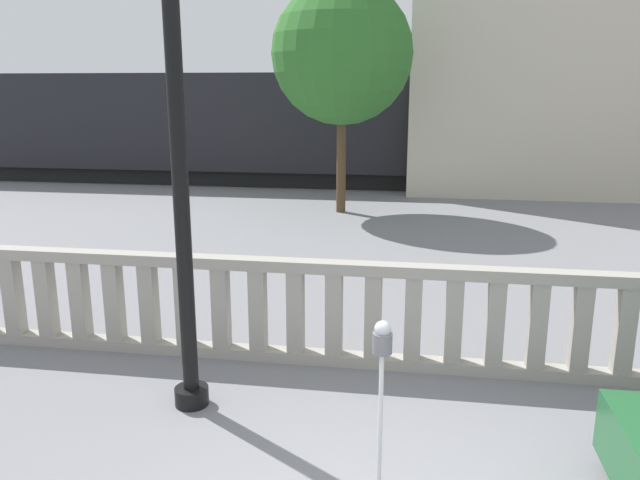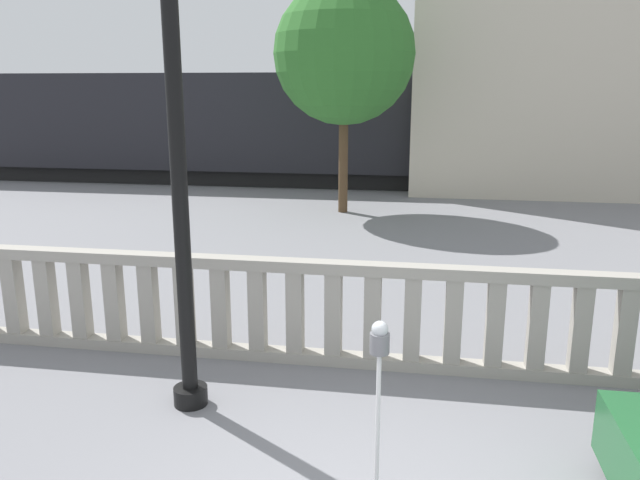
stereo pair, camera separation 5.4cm
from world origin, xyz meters
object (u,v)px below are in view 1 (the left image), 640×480
Objects in this scene: lamppost at (177,122)px; train_near at (275,127)px; parking_meter at (382,355)px; tree_left at (342,54)px.

lamppost is 0.23× the size of train_near.
train_near is (-4.86, 17.07, 0.79)m from parking_meter.
tree_left reaches higher than parking_meter.
parking_meter is (2.12, -1.09, -1.84)m from lamppost.
lamppost reaches higher than train_near.
tree_left reaches higher than lamppost.
parking_meter is 0.06× the size of train_near.
train_near reaches higher than parking_meter.
parking_meter is at bearing -81.23° from tree_left.
parking_meter is 12.60m from tree_left.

